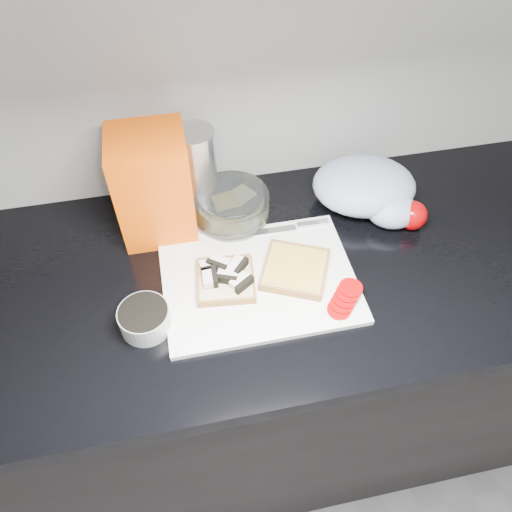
{
  "coord_description": "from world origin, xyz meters",
  "views": [
    {
      "loc": [
        -0.2,
        0.54,
        1.74
      ],
      "look_at": [
        -0.07,
        1.19,
        0.95
      ],
      "focal_mm": 35.0,
      "sensor_mm": 36.0,
      "label": 1
    }
  ],
  "objects_px": {
    "cutting_board": "(259,280)",
    "steel_canister": "(197,172)",
    "glass_bowl": "(231,207)",
    "bread_bag": "(154,186)"
  },
  "relations": [
    {
      "from": "glass_bowl",
      "to": "cutting_board",
      "type": "bearing_deg",
      "value": -83.1
    },
    {
      "from": "bread_bag",
      "to": "steel_canister",
      "type": "distance_m",
      "value": 0.11
    },
    {
      "from": "cutting_board",
      "to": "glass_bowl",
      "type": "relative_size",
      "value": 2.29
    },
    {
      "from": "cutting_board",
      "to": "steel_canister",
      "type": "distance_m",
      "value": 0.29
    },
    {
      "from": "bread_bag",
      "to": "steel_canister",
      "type": "relative_size",
      "value": 1.15
    },
    {
      "from": "glass_bowl",
      "to": "bread_bag",
      "type": "xyz_separation_m",
      "value": [
        -0.16,
        0.01,
        0.09
      ]
    },
    {
      "from": "steel_canister",
      "to": "glass_bowl",
      "type": "bearing_deg",
      "value": -39.85
    },
    {
      "from": "glass_bowl",
      "to": "bread_bag",
      "type": "distance_m",
      "value": 0.19
    },
    {
      "from": "cutting_board",
      "to": "steel_canister",
      "type": "relative_size",
      "value": 1.85
    },
    {
      "from": "cutting_board",
      "to": "bread_bag",
      "type": "relative_size",
      "value": 1.61
    }
  ]
}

